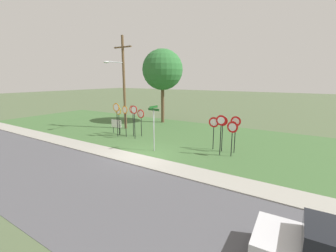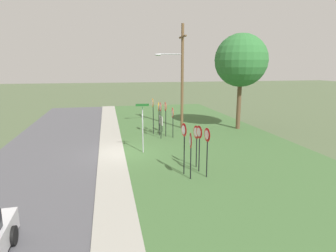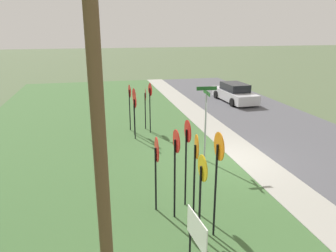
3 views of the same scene
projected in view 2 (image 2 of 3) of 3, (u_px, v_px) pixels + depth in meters
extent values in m
plane|color=#4C5B3D|center=(124.00, 153.00, 18.20)|extent=(160.00, 160.00, 0.00)
cube|color=#4C4C51|center=(44.00, 158.00, 17.22)|extent=(44.00, 6.40, 0.01)
cube|color=#99968C|center=(112.00, 154.00, 18.03)|extent=(44.00, 1.60, 0.06)
cube|color=#3D6033|center=(214.00, 148.00, 19.41)|extent=(44.00, 12.00, 0.04)
cylinder|color=black|center=(161.00, 123.00, 21.52)|extent=(0.06, 0.06, 2.47)
cylinder|color=red|center=(160.00, 107.00, 21.27)|extent=(0.67, 0.03, 0.66)
cylinder|color=white|center=(160.00, 107.00, 21.27)|extent=(0.52, 0.01, 0.52)
cylinder|color=black|center=(159.00, 120.00, 23.47)|extent=(0.06, 0.06, 2.18)
cylinder|color=gold|center=(158.00, 107.00, 23.25)|extent=(0.65, 0.03, 0.65)
cylinder|color=white|center=(158.00, 107.00, 23.25)|extent=(0.51, 0.01, 0.51)
cylinder|color=black|center=(159.00, 121.00, 22.54)|extent=(0.06, 0.06, 2.37)
cylinder|color=orange|center=(159.00, 106.00, 22.30)|extent=(0.64, 0.14, 0.65)
cylinder|color=white|center=(158.00, 106.00, 22.30)|extent=(0.50, 0.09, 0.51)
cylinder|color=black|center=(166.00, 121.00, 22.19)|extent=(0.06, 0.06, 2.40)
cylinder|color=red|center=(165.00, 106.00, 21.94)|extent=(0.65, 0.04, 0.65)
cylinder|color=white|center=(165.00, 106.00, 21.94)|extent=(0.51, 0.02, 0.51)
cylinder|color=black|center=(153.00, 118.00, 23.04)|extent=(0.06, 0.06, 2.58)
cylinder|color=orange|center=(153.00, 103.00, 22.78)|extent=(0.72, 0.06, 0.71)
cylinder|color=white|center=(152.00, 103.00, 22.77)|extent=(0.56, 0.03, 0.56)
cylinder|color=black|center=(173.00, 125.00, 21.83)|extent=(0.06, 0.06, 2.01)
cylinder|color=red|center=(172.00, 112.00, 21.63)|extent=(0.73, 0.06, 0.73)
cylinder|color=white|center=(172.00, 112.00, 21.63)|extent=(0.57, 0.03, 0.57)
cylinder|color=black|center=(207.00, 156.00, 14.02)|extent=(0.06, 0.06, 2.21)
cone|color=red|center=(207.00, 135.00, 13.80)|extent=(0.67, 0.10, 0.67)
cone|color=white|center=(206.00, 135.00, 13.79)|extent=(0.46, 0.06, 0.46)
cylinder|color=black|center=(199.00, 151.00, 14.79)|extent=(0.06, 0.06, 2.17)
cone|color=red|center=(199.00, 132.00, 14.57)|extent=(0.66, 0.13, 0.66)
cone|color=white|center=(199.00, 132.00, 14.57)|extent=(0.45, 0.08, 0.45)
cylinder|color=black|center=(184.00, 151.00, 14.42)|extent=(0.06, 0.06, 2.36)
cone|color=red|center=(184.00, 130.00, 14.18)|extent=(0.66, 0.12, 0.67)
cone|color=white|center=(183.00, 130.00, 14.18)|extent=(0.45, 0.07, 0.45)
cylinder|color=black|center=(191.00, 159.00, 13.81)|extent=(0.06, 0.06, 2.00)
cone|color=red|center=(190.00, 141.00, 13.62)|extent=(0.73, 0.12, 0.74)
cone|color=silver|center=(190.00, 141.00, 13.61)|extent=(0.50, 0.08, 0.50)
cylinder|color=black|center=(196.00, 149.00, 15.43)|extent=(0.06, 0.06, 2.02)
cone|color=red|center=(196.00, 132.00, 15.23)|extent=(0.71, 0.12, 0.72)
cone|color=white|center=(196.00, 132.00, 15.23)|extent=(0.49, 0.08, 0.49)
cylinder|color=#9EA0A8|center=(143.00, 131.00, 18.02)|extent=(0.07, 0.07, 2.79)
cylinder|color=#9EA0A8|center=(142.00, 109.00, 17.74)|extent=(0.09, 0.09, 0.03)
cube|color=#19511E|center=(142.00, 108.00, 17.72)|extent=(0.96, 0.10, 0.15)
cube|color=#19511E|center=(142.00, 105.00, 17.69)|extent=(0.09, 0.81, 0.15)
cylinder|color=brown|center=(182.00, 78.00, 24.62)|extent=(0.24, 0.24, 8.82)
cube|color=brown|center=(183.00, 37.00, 23.93)|extent=(2.10, 0.12, 0.12)
cylinder|color=gray|center=(180.00, 36.00, 24.72)|extent=(0.09, 0.09, 0.10)
cylinder|color=gray|center=(185.00, 34.00, 23.10)|extent=(0.09, 0.09, 0.10)
cylinder|color=#9EA0A8|center=(170.00, 54.00, 24.01)|extent=(0.08, 2.11, 0.08)
ellipsoid|color=#B7B7BC|center=(158.00, 55.00, 23.80)|extent=(0.40, 0.56, 0.18)
cylinder|color=black|center=(160.00, 127.00, 24.65)|extent=(0.05, 0.05, 0.55)
cylinder|color=black|center=(162.00, 129.00, 23.93)|extent=(0.05, 0.05, 0.55)
cube|color=white|center=(161.00, 120.00, 24.16)|extent=(1.10, 0.13, 0.70)
cylinder|color=brown|center=(239.00, 102.00, 24.76)|extent=(0.36, 0.36, 4.74)
sphere|color=#2D6B33|center=(241.00, 60.00, 24.05)|extent=(4.42, 4.42, 4.42)
cylinder|color=black|center=(13.00, 236.00, 8.84)|extent=(0.61, 0.20, 0.60)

